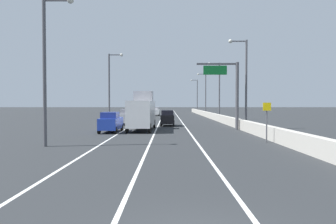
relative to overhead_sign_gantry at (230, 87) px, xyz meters
name	(u,v)px	position (x,y,z in m)	size (l,w,h in m)	color
ground_plane	(170,116)	(-6.26, 35.25, -4.73)	(320.00, 320.00, 0.00)	#26282B
lane_stripe_left	(142,118)	(-11.76, 26.25, -4.73)	(0.16, 130.00, 0.00)	silver
lane_stripe_center	(160,118)	(-8.26, 26.25, -4.73)	(0.16, 130.00, 0.00)	silver
lane_stripe_right	(178,118)	(-4.76, 26.25, -4.73)	(0.16, 130.00, 0.00)	silver
jersey_barrier_right	(223,119)	(1.34, 11.25, -4.18)	(0.60, 120.00, 1.10)	#B2ADA3
overhead_sign_gantry	(230,87)	(0.00, 0.00, 0.00)	(4.68, 0.36, 7.50)	#47474C
speed_advisory_sign	(266,119)	(0.44, -11.53, -2.96)	(0.60, 0.11, 3.00)	#4C4C51
lamp_post_right_second	(243,78)	(1.59, 0.45, 1.08)	(2.14, 0.44, 10.11)	#4C4C51
lamp_post_right_third	(217,87)	(1.84, 20.53, 1.08)	(2.14, 0.44, 10.11)	#4C4C51
lamp_post_right_fourth	(204,91)	(1.82, 40.61, 1.08)	(2.14, 0.44, 10.11)	#4C4C51
lamp_post_right_fifth	(195,94)	(1.67, 60.70, 1.08)	(2.14, 0.44, 10.11)	#4C4C51
lamp_post_left_near	(47,61)	(-15.06, -13.63, 1.08)	(2.14, 0.44, 10.11)	#4C4C51
lamp_post_left_mid	(110,83)	(-15.17, 10.47, 1.08)	(2.14, 0.44, 10.11)	#4C4C51
car_silver_0	(126,117)	(-12.54, 8.23, -3.68)	(1.84, 4.35, 2.11)	#B7B7BC
car_yellow_1	(142,111)	(-12.84, 39.84, -3.71)	(1.92, 4.59, 2.04)	gold
car_white_2	(155,111)	(-9.88, 39.17, -3.70)	(1.81, 4.24, 2.06)	white
car_blue_3	(110,122)	(-12.74, -3.08, -3.70)	(1.90, 4.63, 2.06)	#1E389E
car_black_4	(167,118)	(-6.99, 5.80, -3.71)	(1.86, 4.04, 2.05)	black
box_truck	(141,112)	(-9.78, -0.66, -2.76)	(2.62, 8.28, 4.30)	silver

